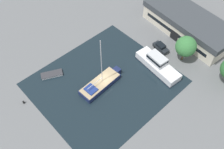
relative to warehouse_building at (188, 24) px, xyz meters
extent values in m
plane|color=slate|center=(-2.08, -26.24, -2.56)|extent=(440.00, 440.00, 0.00)
cube|color=black|center=(-2.08, -26.24, -2.56)|extent=(25.43, 28.40, 0.01)
cube|color=beige|center=(0.00, 0.00, -0.77)|extent=(23.52, 11.56, 3.58)
cube|color=#383D42|center=(0.00, 0.00, 1.76)|extent=(24.23, 11.90, 1.48)
cube|color=black|center=(-0.45, -4.71, -1.31)|extent=(2.39, 0.29, 2.50)
cube|color=black|center=(-0.45, -4.70, -0.59)|extent=(19.23, 1.89, 0.89)
cylinder|color=brown|center=(5.12, -8.59, -1.31)|extent=(0.37, 0.37, 2.51)
sphere|color=#387A3D|center=(5.12, -8.59, 1.69)|extent=(4.65, 4.65, 4.65)
cube|color=#1E2328|center=(-0.27, -9.82, -1.87)|extent=(4.38, 2.33, 0.81)
cube|color=black|center=(-0.44, -9.79, -1.16)|extent=(2.37, 1.82, 0.61)
cube|color=black|center=(0.64, -9.96, -1.19)|extent=(0.25, 1.35, 0.49)
cylinder|color=black|center=(1.12, -9.27, -2.26)|extent=(0.62, 0.29, 0.60)
cylinder|color=black|center=(0.89, -10.76, -2.26)|extent=(0.62, 0.29, 0.60)
cylinder|color=black|center=(-1.43, -8.87, -2.26)|extent=(0.62, 0.29, 0.60)
cylinder|color=black|center=(-1.67, -10.36, -2.26)|extent=(0.62, 0.29, 0.60)
cube|color=#19234C|center=(-2.10, -27.56, -1.98)|extent=(3.91, 9.53, 1.15)
cube|color=#19234C|center=(-2.41, -22.30, -1.98)|extent=(1.58, 1.29, 1.15)
cube|color=tan|center=(-2.10, -27.56, -1.36)|extent=(3.75, 9.15, 0.08)
cylinder|color=silver|center=(-2.14, -26.86, 4.43)|extent=(0.16, 0.16, 11.51)
cylinder|color=silver|center=(-2.02, -28.96, -0.22)|extent=(0.36, 4.21, 0.12)
cube|color=navy|center=(-1.96, -30.13, -1.17)|extent=(2.48, 2.19, 0.30)
cube|color=white|center=(3.06, -14.94, -1.65)|extent=(11.46, 4.49, 1.81)
cube|color=black|center=(3.06, -14.94, -2.41)|extent=(11.58, 4.57, 0.18)
cube|color=silver|center=(2.50, -14.89, 0.15)|extent=(4.47, 2.86, 1.79)
cube|color=black|center=(2.50, -14.89, 0.33)|extent=(4.56, 2.94, 0.57)
cube|color=white|center=(-11.60, -33.38, -2.33)|extent=(3.49, 4.78, 0.45)
cube|color=#333338|center=(-11.60, -33.38, -2.07)|extent=(3.66, 4.99, 0.08)
cylinder|color=black|center=(-9.40, -41.70, -2.33)|extent=(0.36, 0.36, 0.46)
sphere|color=black|center=(-9.40, -41.70, -1.99)|extent=(0.39, 0.39, 0.39)
camera|label=1|loc=(22.62, -47.17, 40.48)|focal=40.00mm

